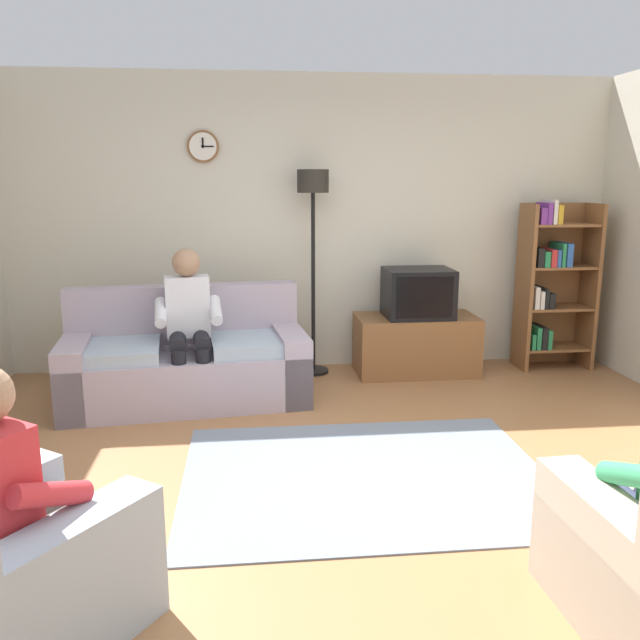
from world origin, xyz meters
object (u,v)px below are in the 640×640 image
(floor_lamp, at_px, (313,216))
(person_in_left_armchair, at_px, (15,490))
(tv, at_px, (418,293))
(couch, at_px, (186,363))
(bookshelf, at_px, (551,282))
(armchair_near_window, at_px, (2,576))
(tv_stand, at_px, (416,344))
(person_on_couch, at_px, (189,319))

(floor_lamp, xyz_separation_m, person_in_left_armchair, (-1.47, -3.41, -0.85))
(tv, height_order, floor_lamp, floor_lamp)
(couch, height_order, bookshelf, bookshelf)
(floor_lamp, distance_m, person_in_left_armchair, 3.81)
(couch, height_order, armchair_near_window, same)
(tv_stand, bearing_deg, armchair_near_window, -126.15)
(floor_lamp, height_order, person_on_couch, floor_lamp)
(couch, relative_size, tv_stand, 1.81)
(person_on_couch, bearing_deg, floor_lamp, 36.31)
(couch, distance_m, floor_lamp, 1.71)
(tv, bearing_deg, person_on_couch, -161.98)
(armchair_near_window, bearing_deg, person_in_left_armchair, 53.84)
(couch, distance_m, armchair_near_window, 2.85)
(tv_stand, distance_m, armchair_near_window, 4.19)
(floor_lamp, relative_size, person_in_left_armchair, 1.65)
(tv_stand, relative_size, floor_lamp, 0.59)
(tv, xyz_separation_m, person_on_couch, (-1.99, -0.65, -0.06))
(bookshelf, bearing_deg, couch, -169.25)
(couch, height_order, person_in_left_armchair, person_in_left_armchair)
(couch, relative_size, tv, 3.31)
(tv, xyz_separation_m, floor_lamp, (-0.94, 0.12, 0.69))
(bookshelf, relative_size, person_in_left_armchair, 1.42)
(couch, bearing_deg, person_on_couch, -67.81)
(floor_lamp, bearing_deg, person_on_couch, -143.69)
(tv_stand, height_order, bookshelf, bookshelf)
(floor_lamp, height_order, armchair_near_window, floor_lamp)
(armchair_near_window, bearing_deg, tv_stand, 53.85)
(armchair_near_window, bearing_deg, person_on_couch, 80.04)
(tv_stand, distance_m, person_in_left_armchair, 4.11)
(tv_stand, height_order, tv, tv)
(tv, bearing_deg, floor_lamp, 172.55)
(bookshelf, height_order, floor_lamp, floor_lamp)
(bookshelf, distance_m, person_in_left_armchair, 5.03)
(tv_stand, xyz_separation_m, bookshelf, (1.30, 0.07, 0.55))
(tv_stand, bearing_deg, couch, -164.54)
(couch, relative_size, person_in_left_armchair, 1.77)
(bookshelf, relative_size, armchair_near_window, 1.34)
(floor_lamp, height_order, person_in_left_armchair, floor_lamp)
(person_in_left_armchair, bearing_deg, bookshelf, 42.25)
(floor_lamp, bearing_deg, bookshelf, -0.72)
(armchair_near_window, distance_m, person_on_couch, 2.78)
(armchair_near_window, bearing_deg, tv, 53.65)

